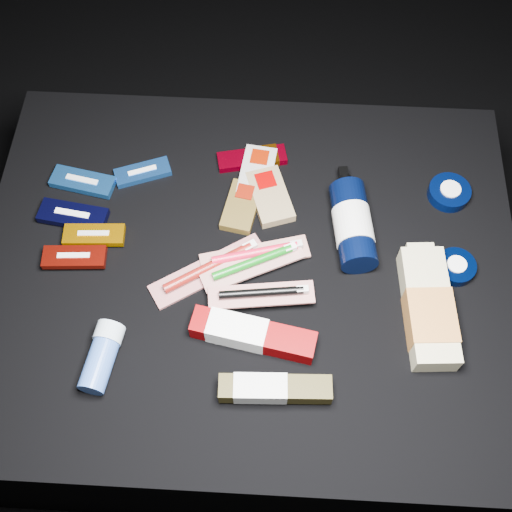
{
  "coord_description": "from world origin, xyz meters",
  "views": [
    {
      "loc": [
        0.04,
        -0.53,
        1.43
      ],
      "look_at": [
        0.01,
        0.01,
        0.42
      ],
      "focal_mm": 45.0,
      "sensor_mm": 36.0,
      "label": 1
    }
  ],
  "objects_px": {
    "bodywash_bottle": "(428,310)",
    "toothpaste_carton_red": "(248,333)",
    "lotion_bottle": "(353,225)",
    "deodorant_stick": "(102,356)"
  },
  "relations": [
    {
      "from": "bodywash_bottle",
      "to": "toothpaste_carton_red",
      "type": "height_order",
      "value": "bodywash_bottle"
    },
    {
      "from": "bodywash_bottle",
      "to": "deodorant_stick",
      "type": "distance_m",
      "value": 0.55
    },
    {
      "from": "toothpaste_carton_red",
      "to": "deodorant_stick",
      "type": "bearing_deg",
      "value": -156.62
    },
    {
      "from": "lotion_bottle",
      "to": "toothpaste_carton_red",
      "type": "distance_m",
      "value": 0.28
    },
    {
      "from": "deodorant_stick",
      "to": "toothpaste_carton_red",
      "type": "relative_size",
      "value": 0.56
    },
    {
      "from": "bodywash_bottle",
      "to": "toothpaste_carton_red",
      "type": "distance_m",
      "value": 0.31
    },
    {
      "from": "lotion_bottle",
      "to": "deodorant_stick",
      "type": "xyz_separation_m",
      "value": [
        -0.42,
        -0.27,
        -0.01
      ]
    },
    {
      "from": "bodywash_bottle",
      "to": "lotion_bottle",
      "type": "bearing_deg",
      "value": 125.28
    },
    {
      "from": "deodorant_stick",
      "to": "toothpaste_carton_red",
      "type": "xyz_separation_m",
      "value": [
        0.24,
        0.05,
        -0.0
      ]
    },
    {
      "from": "deodorant_stick",
      "to": "toothpaste_carton_red",
      "type": "distance_m",
      "value": 0.24
    }
  ]
}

